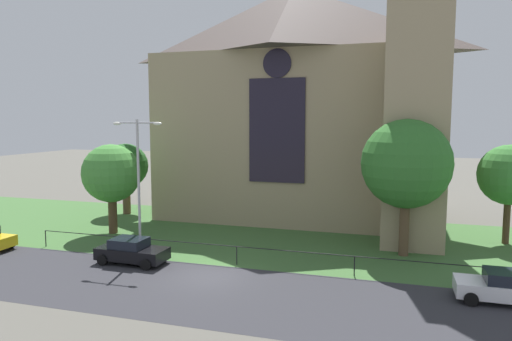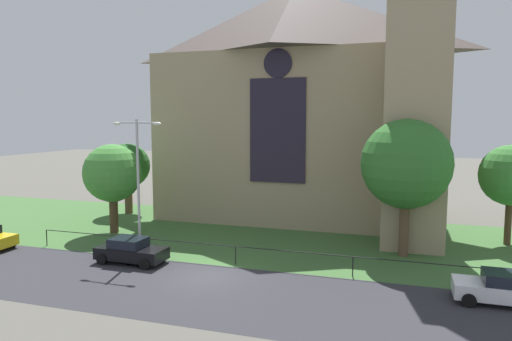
{
  "view_description": "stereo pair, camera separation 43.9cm",
  "coord_description": "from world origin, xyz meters",
  "px_view_note": "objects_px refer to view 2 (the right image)",
  "views": [
    {
      "loc": [
        9.65,
        -22.85,
        8.56
      ],
      "look_at": [
        0.31,
        8.0,
        5.03
      ],
      "focal_mm": 32.69,
      "sensor_mm": 36.0,
      "label": 1
    },
    {
      "loc": [
        10.07,
        -22.72,
        8.56
      ],
      "look_at": [
        0.31,
        8.0,
        5.03
      ],
      "focal_mm": 32.69,
      "sensor_mm": 36.0,
      "label": 2
    }
  ],
  "objects_px": {
    "tree_right_far": "(511,176)",
    "tree_left_far": "(128,166)",
    "streetlamp_near": "(138,170)",
    "parked_car_white": "(502,288)",
    "tree_right_near": "(406,164)",
    "tree_left_near": "(112,174)",
    "parked_car_black": "(131,251)",
    "church_building": "(302,100)"
  },
  "relations": [
    {
      "from": "tree_right_far",
      "to": "tree_left_far",
      "type": "bearing_deg",
      "value": 177.24
    },
    {
      "from": "tree_left_far",
      "to": "streetlamp_near",
      "type": "distance_m",
      "value": 14.13
    },
    {
      "from": "parked_car_white",
      "to": "tree_right_near",
      "type": "bearing_deg",
      "value": -56.5
    },
    {
      "from": "tree_left_near",
      "to": "parked_car_black",
      "type": "distance_m",
      "value": 9.05
    },
    {
      "from": "tree_right_far",
      "to": "parked_car_black",
      "type": "bearing_deg",
      "value": -152.99
    },
    {
      "from": "tree_left_near",
      "to": "tree_right_near",
      "type": "bearing_deg",
      "value": 0.71
    },
    {
      "from": "tree_right_far",
      "to": "parked_car_white",
      "type": "xyz_separation_m",
      "value": [
        -2.4,
        -11.66,
        -4.04
      ]
    },
    {
      "from": "tree_left_far",
      "to": "parked_car_black",
      "type": "height_order",
      "value": "tree_left_far"
    },
    {
      "from": "tree_left_near",
      "to": "tree_right_far",
      "type": "height_order",
      "value": "tree_right_far"
    },
    {
      "from": "tree_right_far",
      "to": "parked_car_white",
      "type": "height_order",
      "value": "tree_right_far"
    },
    {
      "from": "church_building",
      "to": "parked_car_white",
      "type": "height_order",
      "value": "church_building"
    },
    {
      "from": "tree_left_far",
      "to": "tree_right_near",
      "type": "distance_m",
      "value": 24.96
    },
    {
      "from": "tree_left_near",
      "to": "tree_right_far",
      "type": "distance_m",
      "value": 28.31
    },
    {
      "from": "streetlamp_near",
      "to": "tree_right_far",
      "type": "bearing_deg",
      "value": 23.73
    },
    {
      "from": "tree_left_near",
      "to": "tree_right_near",
      "type": "xyz_separation_m",
      "value": [
        21.01,
        0.26,
        1.28
      ]
    },
    {
      "from": "parked_car_black",
      "to": "tree_right_far",
      "type": "bearing_deg",
      "value": 28.14
    },
    {
      "from": "church_building",
      "to": "tree_right_far",
      "type": "height_order",
      "value": "church_building"
    },
    {
      "from": "parked_car_white",
      "to": "tree_right_far",
      "type": "bearing_deg",
      "value": -101.59
    },
    {
      "from": "tree_left_near",
      "to": "tree_right_far",
      "type": "bearing_deg",
      "value": 10.66
    },
    {
      "from": "tree_right_near",
      "to": "streetlamp_near",
      "type": "xyz_separation_m",
      "value": [
        -15.86,
        -4.99,
        -0.38
      ]
    },
    {
      "from": "tree_left_far",
      "to": "tree_left_near",
      "type": "xyz_separation_m",
      "value": [
        3.06,
        -6.73,
        0.19
      ]
    },
    {
      "from": "church_building",
      "to": "tree_left_far",
      "type": "bearing_deg",
      "value": -167.0
    },
    {
      "from": "streetlamp_near",
      "to": "parked_car_white",
      "type": "xyz_separation_m",
      "value": [
        20.27,
        -1.69,
        -4.68
      ]
    },
    {
      "from": "church_building",
      "to": "tree_right_near",
      "type": "bearing_deg",
      "value": -49.01
    },
    {
      "from": "church_building",
      "to": "tree_right_near",
      "type": "relative_size",
      "value": 3.02
    },
    {
      "from": "tree_right_near",
      "to": "parked_car_black",
      "type": "height_order",
      "value": "tree_right_near"
    },
    {
      "from": "church_building",
      "to": "tree_left_far",
      "type": "relative_size",
      "value": 4.06
    },
    {
      "from": "tree_left_near",
      "to": "parked_car_white",
      "type": "xyz_separation_m",
      "value": [
        25.42,
        -6.42,
        -3.78
      ]
    },
    {
      "from": "tree_left_far",
      "to": "tree_right_near",
      "type": "relative_size",
      "value": 0.74
    },
    {
      "from": "parked_car_white",
      "to": "tree_left_near",
      "type": "bearing_deg",
      "value": -14.15
    },
    {
      "from": "parked_car_white",
      "to": "parked_car_black",
      "type": "bearing_deg",
      "value": -0.65
    },
    {
      "from": "streetlamp_near",
      "to": "parked_car_black",
      "type": "xyz_separation_m",
      "value": [
        0.27,
        -1.45,
        -4.68
      ]
    },
    {
      "from": "streetlamp_near",
      "to": "church_building",
      "type": "bearing_deg",
      "value": 64.51
    },
    {
      "from": "tree_right_near",
      "to": "parked_car_black",
      "type": "xyz_separation_m",
      "value": [
        -15.58,
        -6.44,
        -5.06
      ]
    },
    {
      "from": "parked_car_black",
      "to": "parked_car_white",
      "type": "relative_size",
      "value": 1.01
    },
    {
      "from": "streetlamp_near",
      "to": "tree_left_near",
      "type": "bearing_deg",
      "value": 137.42
    },
    {
      "from": "tree_right_far",
      "to": "parked_car_black",
      "type": "distance_m",
      "value": 25.46
    },
    {
      "from": "tree_right_near",
      "to": "tree_right_far",
      "type": "relative_size",
      "value": 1.25
    },
    {
      "from": "church_building",
      "to": "tree_right_near",
      "type": "height_order",
      "value": "church_building"
    },
    {
      "from": "parked_car_black",
      "to": "parked_car_white",
      "type": "bearing_deg",
      "value": 0.44
    },
    {
      "from": "tree_left_near",
      "to": "parked_car_black",
      "type": "relative_size",
      "value": 1.59
    },
    {
      "from": "tree_right_near",
      "to": "church_building",
      "type": "bearing_deg",
      "value": 130.99
    }
  ]
}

